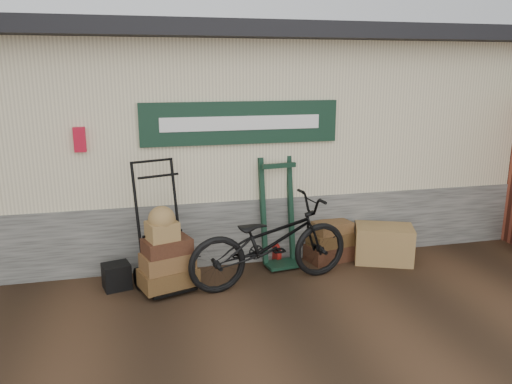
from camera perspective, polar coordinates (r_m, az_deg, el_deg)
The scene contains 8 objects.
ground at distance 6.21m, azimuth 3.11°, elevation -11.20°, with size 80.00×80.00×0.00m, color black.
station_building at distance 8.34m, azimuth -2.25°, elevation 6.90°, with size 14.40×4.10×3.20m.
porter_trolley at distance 6.15m, azimuth -10.84°, elevation -3.67°, with size 0.80×0.60×1.60m, color black, non-canonical shape.
green_barrow at distance 6.76m, azimuth 2.59°, elevation -2.37°, with size 0.53×0.45×1.48m, color black, non-canonical shape.
suitcase_stack at distance 7.11m, azimuth 8.46°, elevation -5.53°, with size 0.64×0.40×0.56m, color #391E12, non-canonical shape.
wicker_hamper at distance 7.23m, azimuth 14.37°, elevation -5.75°, with size 0.78×0.51×0.51m, color brown.
black_trunk at distance 6.43m, azimuth -15.64°, elevation -9.25°, with size 0.32×0.27×0.32m, color black.
bicycle at distance 6.18m, azimuth 1.63°, elevation -5.16°, with size 2.11×0.74×1.23m, color black.
Camera 1 is at (-1.65, -5.37, 2.63)m, focal length 35.00 mm.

